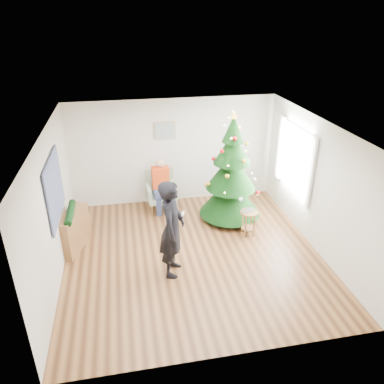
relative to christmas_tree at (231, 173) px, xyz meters
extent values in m
plane|color=brown|center=(-1.13, -1.30, -1.14)|extent=(5.00, 5.00, 0.00)
plane|color=white|center=(-1.13, -1.30, 1.46)|extent=(5.00, 5.00, 0.00)
plane|color=silver|center=(-1.13, 1.20, 0.16)|extent=(5.00, 0.00, 5.00)
plane|color=silver|center=(-1.13, -3.80, 0.16)|extent=(5.00, 0.00, 5.00)
plane|color=silver|center=(-3.63, -1.30, 0.16)|extent=(0.00, 5.00, 5.00)
plane|color=silver|center=(1.37, -1.30, 0.16)|extent=(0.00, 5.00, 5.00)
cube|color=white|center=(1.34, -0.30, 0.36)|extent=(0.04, 1.30, 1.40)
cube|color=white|center=(1.31, -1.05, 0.36)|extent=(0.05, 0.25, 1.50)
cube|color=white|center=(1.31, 0.45, 0.36)|extent=(0.05, 0.25, 1.50)
cylinder|color=#3F2816|center=(0.00, 0.00, -0.98)|extent=(0.11, 0.11, 0.32)
cone|color=black|center=(0.00, 0.00, -0.55)|extent=(1.40, 1.40, 0.92)
cone|color=black|center=(0.00, 0.00, 0.05)|extent=(1.12, 1.12, 0.81)
cone|color=black|center=(0.00, 0.00, 0.59)|extent=(0.82, 0.82, 0.70)
cone|color=black|center=(0.00, 0.00, 1.02)|extent=(0.48, 0.48, 0.59)
cone|color=gold|center=(0.00, 0.00, 1.32)|extent=(0.15, 0.15, 0.15)
cylinder|color=brown|center=(0.19, -0.80, -0.59)|extent=(0.38, 0.38, 0.04)
cylinder|color=brown|center=(0.19, -0.80, -0.97)|extent=(0.28, 0.28, 0.02)
imported|color=silver|center=(0.19, -0.80, -0.56)|extent=(0.37, 0.32, 0.02)
cube|color=gray|center=(-1.51, 0.70, -0.81)|extent=(0.69, 0.64, 0.12)
cube|color=gray|center=(-1.52, 0.98, -0.47)|extent=(0.67, 0.14, 0.60)
cube|color=gray|center=(-1.82, 0.69, -0.65)|extent=(0.12, 0.52, 0.30)
cube|color=gray|center=(-1.19, 0.71, -0.65)|extent=(0.12, 0.52, 0.30)
cube|color=navy|center=(-1.51, 0.62, -0.68)|extent=(0.39, 0.41, 0.14)
cube|color=#D34113|center=(-1.51, 0.83, -0.35)|extent=(0.41, 0.22, 0.55)
sphere|color=tan|center=(-1.51, 0.81, 0.03)|extent=(0.21, 0.21, 0.21)
imported|color=black|center=(-1.59, -1.76, -0.22)|extent=(0.62, 0.77, 1.85)
cube|color=white|center=(-1.40, -1.79, 0.09)|extent=(0.07, 0.13, 0.04)
cube|color=brown|center=(-3.46, -0.59, -0.74)|extent=(0.61, 1.04, 0.80)
cylinder|color=black|center=(-3.46, -0.59, -0.32)|extent=(0.14, 0.90, 0.14)
cube|color=black|center=(-3.59, -1.00, 0.41)|extent=(0.03, 1.50, 1.15)
cube|color=tan|center=(-1.33, 1.17, 0.71)|extent=(0.52, 0.03, 0.42)
cube|color=gray|center=(-1.33, 1.14, 0.71)|extent=(0.44, 0.02, 0.34)
camera|label=1|loc=(-2.31, -7.39, 3.28)|focal=35.00mm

